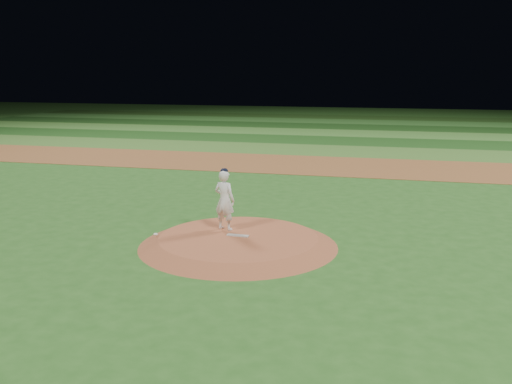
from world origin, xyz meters
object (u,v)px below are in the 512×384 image
object	(u,v)px
pitching_rubber	(238,235)
pitcher_on_mound	(225,200)
rosin_bag	(156,234)
pitchers_mound	(238,241)

from	to	relation	value
pitching_rubber	pitcher_on_mound	world-z (taller)	pitcher_on_mound
pitching_rubber	rosin_bag	xyz separation A→B (m)	(-2.23, -0.52, 0.02)
pitchers_mound	pitcher_on_mound	xyz separation A→B (m)	(-0.58, 0.62, 1.01)
pitchers_mound	pitcher_on_mound	world-z (taller)	pitcher_on_mound
pitchers_mound	pitching_rubber	xyz separation A→B (m)	(-0.03, 0.07, 0.14)
pitcher_on_mound	rosin_bag	bearing A→B (deg)	-147.70
pitcher_on_mound	pitchers_mound	bearing A→B (deg)	-46.85
pitchers_mound	pitching_rubber	distance (m)	0.16
pitchers_mound	pitching_rubber	size ratio (longest dim) A/B	8.88
pitchers_mound	rosin_bag	distance (m)	2.32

